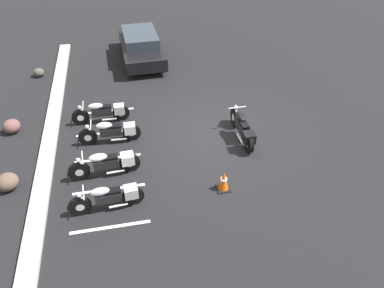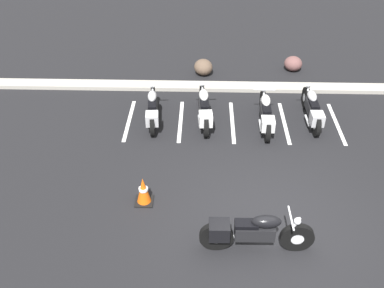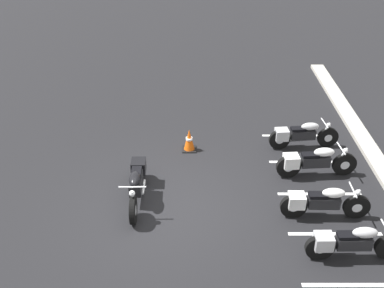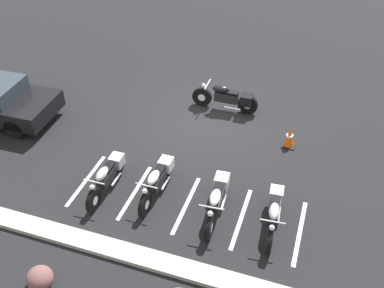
% 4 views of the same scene
% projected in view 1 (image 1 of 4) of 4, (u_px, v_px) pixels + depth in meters
% --- Properties ---
extents(ground, '(60.00, 60.00, 0.00)m').
position_uv_depth(ground, '(219.00, 134.00, 13.13)').
color(ground, black).
extents(motorcycle_black_featured, '(2.21, 0.62, 0.87)m').
position_uv_depth(motorcycle_black_featured, '(243.00, 128.00, 12.61)').
color(motorcycle_black_featured, black).
rests_on(motorcycle_black_featured, ground).
extents(parked_bike_0, '(0.57, 2.04, 0.80)m').
position_uv_depth(parked_bike_0, '(110.00, 197.00, 10.11)').
color(parked_bike_0, black).
rests_on(parked_bike_0, ground).
extents(parked_bike_1, '(0.60, 2.14, 0.84)m').
position_uv_depth(parked_bike_1, '(108.00, 163.00, 11.19)').
color(parked_bike_1, black).
rests_on(parked_bike_1, ground).
extents(parked_bike_2, '(0.58, 2.07, 0.81)m').
position_uv_depth(parked_bike_2, '(113.00, 131.00, 12.52)').
color(parked_bike_2, black).
rests_on(parked_bike_2, ground).
extents(parked_bike_3, '(0.58, 2.06, 0.81)m').
position_uv_depth(parked_bike_3, '(103.00, 112.00, 13.49)').
color(parked_bike_3, black).
rests_on(parked_bike_3, ground).
extents(car_black, '(4.35, 1.93, 1.29)m').
position_uv_depth(car_black, '(141.00, 46.00, 17.62)').
color(car_black, black).
rests_on(car_black, ground).
extents(concrete_curb, '(18.00, 0.50, 0.12)m').
position_uv_depth(concrete_curb, '(47.00, 153.00, 12.18)').
color(concrete_curb, '#A8A399').
rests_on(concrete_curb, ground).
extents(landscape_rock_0, '(0.55, 0.56, 0.38)m').
position_uv_depth(landscape_rock_0, '(39.00, 72.00, 16.49)').
color(landscape_rock_0, '#474B40').
rests_on(landscape_rock_0, ground).
extents(landscape_rock_1, '(0.82, 0.81, 0.49)m').
position_uv_depth(landscape_rock_1, '(12.00, 126.00, 13.09)').
color(landscape_rock_1, brown).
rests_on(landscape_rock_1, ground).
extents(landscape_rock_2, '(0.83, 0.84, 0.52)m').
position_uv_depth(landscape_rock_2, '(7.00, 182.00, 10.81)').
color(landscape_rock_2, brown).
rests_on(landscape_rock_2, ground).
extents(traffic_cone, '(0.40, 0.40, 0.67)m').
position_uv_depth(traffic_cone, '(224.00, 181.00, 10.77)').
color(traffic_cone, black).
rests_on(traffic_cone, ground).
extents(stall_line_0, '(0.10, 2.10, 0.00)m').
position_uv_depth(stall_line_0, '(110.00, 227.00, 9.82)').
color(stall_line_0, white).
rests_on(stall_line_0, ground).
extents(stall_line_1, '(0.10, 2.10, 0.00)m').
position_uv_depth(stall_line_1, '(109.00, 189.00, 10.95)').
color(stall_line_1, white).
rests_on(stall_line_1, ground).
extents(stall_line_2, '(0.10, 2.10, 0.00)m').
position_uv_depth(stall_line_2, '(108.00, 158.00, 12.07)').
color(stall_line_2, white).
rests_on(stall_line_2, ground).
extents(stall_line_3, '(0.10, 2.10, 0.00)m').
position_uv_depth(stall_line_3, '(107.00, 133.00, 13.20)').
color(stall_line_3, white).
rests_on(stall_line_3, ground).
extents(stall_line_4, '(0.10, 2.10, 0.00)m').
position_uv_depth(stall_line_4, '(106.00, 111.00, 14.32)').
color(stall_line_4, white).
rests_on(stall_line_4, ground).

